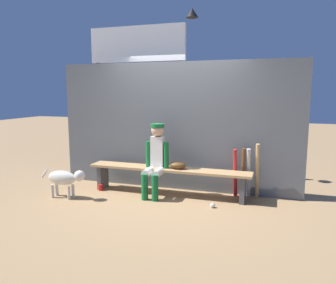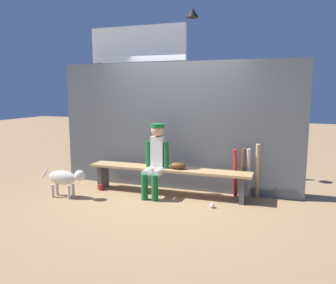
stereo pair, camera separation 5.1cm
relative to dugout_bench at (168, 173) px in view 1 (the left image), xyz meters
name	(u,v)px [view 1 (the left image)]	position (x,y,z in m)	size (l,w,h in m)	color
ground_plane	(168,194)	(0.00, 0.00, -0.37)	(30.00, 30.00, 0.00)	#9E7A51
chainlink_fence	(175,127)	(0.00, 0.38, 0.77)	(4.43, 0.03, 2.28)	#595E63
dugout_bench	(168,173)	(0.00, 0.00, 0.00)	(2.83, 0.36, 0.47)	tan
player_seated	(155,157)	(-0.19, -0.11, 0.29)	(0.41, 0.55, 1.23)	silver
baseball_glove	(178,165)	(0.18, 0.00, 0.16)	(0.28, 0.20, 0.12)	#593819
bat_aluminum_red	(235,173)	(1.11, 0.21, 0.04)	(0.06, 0.06, 0.83)	#B22323
bat_wood_dark	(243,173)	(1.24, 0.27, 0.05)	(0.06, 0.06, 0.84)	brown
bat_aluminum_silver	(249,173)	(1.33, 0.29, 0.05)	(0.06, 0.06, 0.85)	#B7B7BC
bat_wood_tan	(257,171)	(1.46, 0.27, 0.09)	(0.06, 0.06, 0.93)	tan
baseball	(212,205)	(0.85, -0.41, -0.34)	(0.07, 0.07, 0.07)	white
cup_on_ground	(101,187)	(-1.23, -0.15, -0.32)	(0.08, 0.08, 0.11)	red
cup_on_bench	(160,164)	(-0.14, 0.01, 0.15)	(0.08, 0.08, 0.11)	red
scoreboard	(140,63)	(-1.04, 1.28, 1.99)	(2.38, 0.27, 3.35)	#3F3F42
dog	(65,178)	(-1.58, -0.70, -0.04)	(0.84, 0.20, 0.49)	beige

